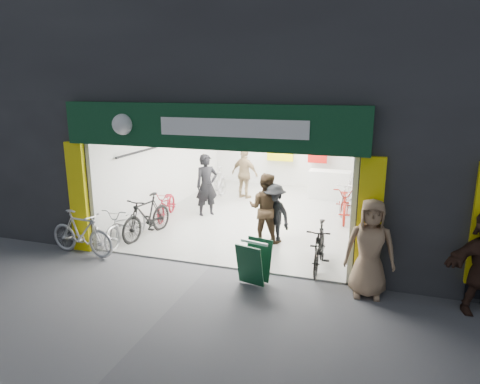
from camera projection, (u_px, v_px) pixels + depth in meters
The scene contains 16 objects.
ground at pixel (210, 266), 9.35m from camera, with size 60.00×60.00×0.00m, color #56565B.
building at pixel (299, 68), 12.61m from camera, with size 17.00×10.27×8.00m.
bike_left_front at pixel (127, 224), 10.61m from camera, with size 0.65×1.88×0.99m, color #B6B7BC.
bike_left_midfront at pixel (147, 216), 10.98m from camera, with size 0.53×1.87×1.13m, color black.
bike_left_midback at pixel (167, 204), 12.57m from camera, with size 0.58×1.66×0.87m, color maroon.
bike_left_back at pixel (217, 184), 14.45m from camera, with size 0.54×1.90×1.14m, color #B3B3B8.
bike_right_front at pixel (319, 247), 9.09m from camera, with size 0.48×1.70×1.02m, color black.
bike_right_mid at pixel (345, 202), 12.46m from camera, with size 0.69×1.97×1.04m, color maroon.
bike_right_back at pixel (347, 197), 13.08m from camera, with size 0.48×1.70×1.02m, color silver.
parked_bike at pixel (82, 233), 9.86m from camera, with size 0.50×1.77×1.06m, color #BCBCC1.
customer_a at pixel (207, 186), 12.68m from camera, with size 0.69×0.45×1.88m, color black.
customer_b at pixel (265, 208), 10.58m from camera, with size 0.86×0.67×1.77m, color #362718.
customer_c at pixel (274, 214), 10.50m from camera, with size 0.99×0.57×1.53m, color black.
customer_d at pixel (245, 174), 14.61m from camera, with size 1.03×0.43×1.76m, color #927955.
pedestrian_near at pixel (370, 248), 7.85m from camera, with size 0.91×0.59×1.87m, color #957456.
sandwich_board at pixel (254, 261), 8.43m from camera, with size 0.66×0.68×0.86m.
Camera 1 is at (3.31, -8.03, 3.86)m, focal length 32.00 mm.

